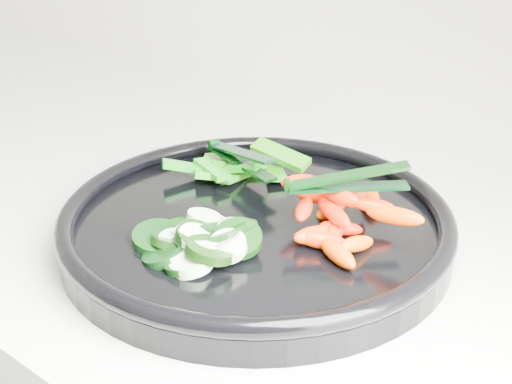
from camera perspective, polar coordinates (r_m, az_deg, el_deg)
The scene contains 6 objects.
veggie_tray at distance 0.68m, azimuth -0.00°, elevation -2.62°, with size 0.49×0.49×0.04m.
cucumber_pile at distance 0.63m, azimuth -4.87°, elevation -3.91°, with size 0.13×0.11×0.04m.
carrot_pile at distance 0.66m, azimuth 6.71°, elevation -1.71°, with size 0.15×0.16×0.05m.
pepper_pile at distance 0.77m, azimuth -1.66°, elevation 1.93°, with size 0.12×0.13×0.04m.
tong_carrot at distance 0.65m, azimuth 7.08°, elevation 0.83°, with size 0.09×0.09×0.02m.
tong_pepper at distance 0.75m, azimuth -1.38°, elevation 2.84°, with size 0.11×0.05×0.02m.
Camera 1 is at (0.63, 1.18, 1.28)m, focal length 50.00 mm.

